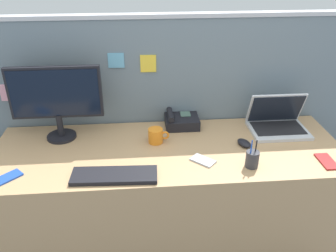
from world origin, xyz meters
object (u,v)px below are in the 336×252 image
keyboard_main (114,175)px  desktop_monitor (56,97)px  laptop (277,121)px  cell_phone_silver_slab (203,161)px  desk_phone (181,120)px  cell_phone_blue_case (7,178)px  pen_cup (252,159)px  cell_phone_red_case (327,161)px  coffee_mug (156,136)px  computer_mouse_right_hand (244,143)px

keyboard_main → desktop_monitor: bearing=130.0°
laptop → cell_phone_silver_slab: 0.61m
desk_phone → cell_phone_blue_case: bearing=-152.0°
laptop → pen_cup: laptop is taller
desk_phone → cell_phone_red_case: desk_phone is taller
pen_cup → coffee_mug: bearing=148.8°
coffee_mug → computer_mouse_right_hand: bearing=-9.1°
keyboard_main → cell_phone_silver_slab: keyboard_main is taller
cell_phone_red_case → coffee_mug: (-0.89, 0.29, 0.04)m
pen_cup → cell_phone_red_case: bearing=0.6°
desk_phone → cell_phone_silver_slab: 0.43m
cell_phone_blue_case → cell_phone_silver_slab: bearing=50.4°
desktop_monitor → keyboard_main: size_ratio=1.23×
laptop → computer_mouse_right_hand: bearing=-145.6°
desktop_monitor → desk_phone: (0.73, 0.09, -0.22)m
desktop_monitor → coffee_mug: 0.61m
pen_cup → cell_phone_blue_case: (-1.24, -0.00, -0.04)m
computer_mouse_right_hand → coffee_mug: (-0.50, 0.08, 0.03)m
computer_mouse_right_hand → cell_phone_red_case: computer_mouse_right_hand is taller
cell_phone_red_case → coffee_mug: bearing=162.1°
pen_cup → coffee_mug: size_ratio=1.30×
cell_phone_red_case → coffee_mug: size_ratio=1.23×
desktop_monitor → pen_cup: 1.13m
cell_phone_red_case → pen_cup: bearing=-179.5°
keyboard_main → laptop: bearing=25.9°
pen_cup → cell_phone_silver_slab: pen_cup is taller
desktop_monitor → laptop: desktop_monitor is taller
desk_phone → cell_phone_silver_slab: size_ratio=1.63×
cell_phone_blue_case → coffee_mug: size_ratio=1.19×
computer_mouse_right_hand → cell_phone_red_case: 0.44m
laptop → coffee_mug: (-0.75, -0.09, -0.01)m
cell_phone_red_case → cell_phone_silver_slab: 0.66m
cell_phone_blue_case → laptop: bearing=60.7°
desktop_monitor → computer_mouse_right_hand: 1.10m
desktop_monitor → cell_phone_red_case: (1.45, -0.40, -0.26)m
cell_phone_red_case → cell_phone_blue_case: (-1.65, -0.01, 0.00)m
desk_phone → cell_phone_blue_case: 1.05m
keyboard_main → computer_mouse_right_hand: computer_mouse_right_hand is taller
cell_phone_silver_slab → cell_phone_blue_case: bearing=137.1°
cell_phone_silver_slab → computer_mouse_right_hand: bearing=-18.5°
keyboard_main → cell_phone_blue_case: bearing=179.2°
laptop → cell_phone_blue_case: 1.56m
laptop → cell_phone_silver_slab: size_ratio=2.68×
desk_phone → cell_phone_blue_case: size_ratio=1.42×
laptop → cell_phone_silver_slab: laptop is taller
computer_mouse_right_hand → cell_phone_blue_case: (-1.26, -0.21, -0.01)m
cell_phone_silver_slab → coffee_mug: coffee_mug is taller
keyboard_main → cell_phone_red_case: (1.12, 0.04, -0.01)m
desk_phone → keyboard_main: 0.66m
coffee_mug → desktop_monitor: bearing=168.7°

